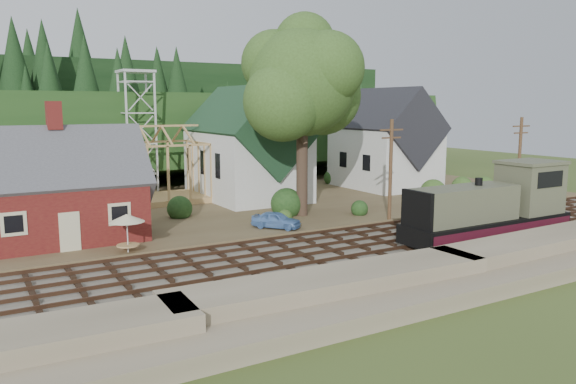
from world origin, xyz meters
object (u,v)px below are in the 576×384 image
locomotive (494,209)px  patio_set (127,220)px  car_blue (276,220)px  car_red (424,184)px

locomotive → patio_set: bearing=158.8°
car_blue → car_red: car_blue is taller
car_blue → car_red: (22.20, 8.24, -0.01)m
locomotive → car_red: locomotive is taller
locomotive → car_red: size_ratio=3.00×
locomotive → patio_set: (-21.97, 8.50, 0.04)m
car_blue → car_red: 23.68m
car_red → patio_set: (-33.13, -9.56, 1.39)m
locomotive → car_red: 21.27m
car_red → patio_set: bearing=113.8°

